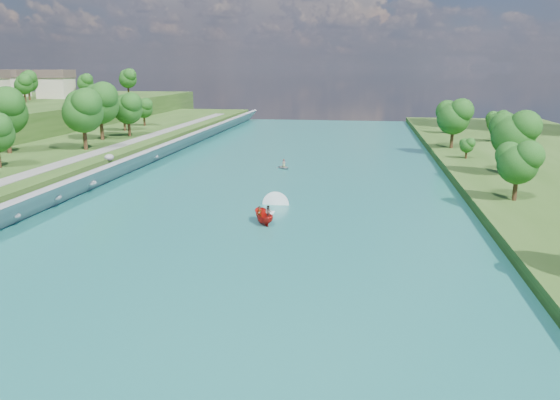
# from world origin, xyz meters

# --- Properties ---
(ground) EXTENTS (260.00, 260.00, 0.00)m
(ground) POSITION_xyz_m (0.00, 0.00, 0.00)
(ground) COLOR #2D5119
(ground) RESTS_ON ground
(river_water) EXTENTS (55.00, 240.00, 0.10)m
(river_water) POSITION_xyz_m (0.00, 20.00, 0.05)
(river_water) COLOR #1B6963
(river_water) RESTS_ON ground
(ridge_west) EXTENTS (60.00, 120.00, 9.00)m
(ridge_west) POSITION_xyz_m (-82.50, 95.00, 4.50)
(ridge_west) COLOR #2D5119
(ridge_west) RESTS_ON ground
(riprap_bank) EXTENTS (4.26, 236.00, 4.45)m
(riprap_bank) POSITION_xyz_m (-25.86, 19.07, 1.81)
(riprap_bank) COLOR slate
(riprap_bank) RESTS_ON ground
(riverside_path) EXTENTS (3.00, 200.00, 0.10)m
(riverside_path) POSITION_xyz_m (-32.50, 20.00, 3.55)
(riverside_path) COLOR gray
(riverside_path) RESTS_ON berm_west
(ridge_houses) EXTENTS (29.50, 29.50, 8.40)m
(ridge_houses) POSITION_xyz_m (-88.67, 100.00, 13.31)
(ridge_houses) COLOR beige
(ridge_houses) RESTS_ON ridge_west
(trees_east) EXTENTS (18.36, 139.93, 11.99)m
(trees_east) POSITION_xyz_m (36.76, 20.90, 6.78)
(trees_east) COLOR #174312
(trees_east) RESTS_ON berm_east
(trees_ridge) EXTENTS (22.54, 54.33, 10.16)m
(trees_ridge) POSITION_xyz_m (-72.53, 97.57, 13.58)
(trees_ridge) COLOR #174312
(trees_ridge) RESTS_ON ridge_west
(motorboat) EXTENTS (3.60, 19.14, 2.12)m
(motorboat) POSITION_xyz_m (2.15, 10.13, 0.85)
(motorboat) COLOR #B7150E
(motorboat) RESTS_ON river_water
(raft) EXTENTS (3.39, 3.56, 1.70)m
(raft) POSITION_xyz_m (-0.71, 44.62, 0.48)
(raft) COLOR #909398
(raft) RESTS_ON river_water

